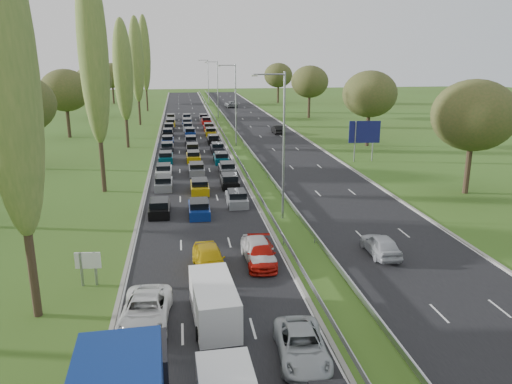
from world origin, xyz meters
TOP-DOWN VIEW (x-y plane):
  - ground at (4.50, 80.00)m, footprint 260.00×260.00m
  - near_carriageway at (-2.25, 82.50)m, footprint 10.50×215.00m
  - far_carriageway at (11.25, 82.50)m, footprint 10.50×215.00m
  - central_reservation at (4.50, 82.50)m, footprint 2.36×215.00m
  - lamp_columns at (4.50, 78.00)m, footprint 0.18×140.18m
  - poplar_row at (-11.50, 68.17)m, footprint 2.80×127.80m
  - woodland_left at (-22.00, 62.63)m, footprint 8.00×166.00m
  - woodland_right at (24.00, 66.67)m, footprint 8.00×153.00m
  - traffic_queue_fill at (-2.24, 77.55)m, footprint 9.02×69.12m
  - near_car_2 at (-5.82, 27.25)m, footprint 2.72×5.36m
  - near_car_8 at (-2.22, 33.37)m, footprint 2.24×4.77m
  - near_car_10 at (1.30, 23.11)m, footprint 2.51×4.85m
  - near_car_11 at (1.19, 33.88)m, footprint 2.23×4.73m
  - near_car_12 at (1.07, 34.33)m, footprint 2.09×4.71m
  - far_car_0 at (9.52, 34.15)m, footprint 1.81×4.34m
  - far_car_1 at (12.92, 88.62)m, footprint 1.64×4.51m
  - far_car_2 at (9.55, 134.81)m, footprint 3.04×5.92m
  - white_van_rear at (-2.36, 27.22)m, footprint 2.05×5.23m
  - info_sign at (-9.40, 32.28)m, footprint 1.50×0.23m
  - direction_sign at (19.40, 64.20)m, footprint 3.99×0.46m

SIDE VIEW (x-z plane):
  - ground at x=4.50m, z-range 0.00..0.00m
  - near_carriageway at x=-2.25m, z-range -0.02..0.02m
  - far_carriageway at x=11.25m, z-range -0.02..0.02m
  - traffic_queue_fill at x=-2.24m, z-range 0.04..0.84m
  - central_reservation at x=4.50m, z-range 0.39..0.71m
  - near_car_10 at x=1.30m, z-range 0.02..1.33m
  - near_car_11 at x=1.19m, z-range 0.02..1.35m
  - near_car_2 at x=-5.82m, z-range 0.02..1.47m
  - far_car_0 at x=9.52m, z-range 0.02..1.49m
  - far_car_1 at x=12.92m, z-range 0.02..1.50m
  - near_car_12 at x=1.07m, z-range 0.02..1.59m
  - near_car_8 at x=-2.22m, z-range 0.02..1.60m
  - far_car_2 at x=9.55m, z-range 0.02..1.62m
  - white_van_rear at x=-2.36m, z-range 0.03..2.13m
  - info_sign at x=-9.40m, z-range 0.32..2.42m
  - direction_sign at x=19.40m, z-range 0.97..6.17m
  - lamp_columns at x=4.50m, z-range 0.00..12.00m
  - woodland_right at x=24.00m, z-range 2.13..13.23m
  - woodland_left at x=-22.00m, z-range 2.13..13.23m
  - poplar_row at x=-11.50m, z-range 1.17..23.61m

